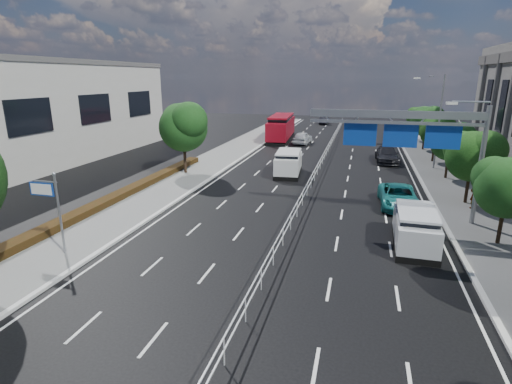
% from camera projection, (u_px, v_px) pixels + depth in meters
% --- Properties ---
extents(ground, '(160.00, 160.00, 0.00)m').
position_uv_depth(ground, '(265.00, 281.00, 17.79)').
color(ground, black).
rests_on(ground, ground).
extents(sidewalk_near, '(5.00, 140.00, 0.14)m').
position_uv_depth(sidewalk_near, '(49.00, 252.00, 20.58)').
color(sidewalk_near, slate).
rests_on(sidewalk_near, ground).
extents(kerb_near, '(0.25, 140.00, 0.15)m').
position_uv_depth(kerb_near, '(91.00, 257.00, 19.97)').
color(kerb_near, silver).
rests_on(kerb_near, ground).
extents(kerb_far, '(0.25, 140.00, 0.15)m').
position_uv_depth(kerb_far, '(489.00, 308.00, 15.57)').
color(kerb_far, silver).
rests_on(kerb_far, ground).
extents(median_fence, '(0.05, 85.00, 1.02)m').
position_uv_depth(median_fence, '(320.00, 165.00, 38.55)').
color(median_fence, silver).
rests_on(median_fence, ground).
extents(hedge_near, '(1.00, 36.00, 0.44)m').
position_uv_depth(hedge_near, '(82.00, 213.00, 25.58)').
color(hedge_near, black).
rests_on(hedge_near, sidewalk_near).
extents(toilet_sign, '(1.62, 0.18, 4.34)m').
position_uv_depth(toilet_sign, '(50.00, 199.00, 19.65)').
color(toilet_sign, gray).
rests_on(toilet_sign, ground).
extents(overhead_gantry, '(10.24, 0.38, 7.45)m').
position_uv_depth(overhead_gantry, '(414.00, 131.00, 23.93)').
color(overhead_gantry, gray).
rests_on(overhead_gantry, ground).
extents(streetlight_far, '(2.78, 2.40, 9.00)m').
position_uv_depth(streetlight_far, '(437.00, 116.00, 37.93)').
color(streetlight_far, gray).
rests_on(streetlight_far, ground).
extents(near_building, '(12.00, 38.00, 10.00)m').
position_uv_depth(near_building, '(20.00, 115.00, 40.46)').
color(near_building, '#BBB7A8').
rests_on(near_building, ground).
extents(near_tree_back, '(4.84, 4.51, 6.69)m').
position_uv_depth(near_tree_back, '(184.00, 124.00, 36.12)').
color(near_tree_back, black).
rests_on(near_tree_back, ground).
extents(far_tree_c, '(3.52, 3.28, 4.94)m').
position_uv_depth(far_tree_c, '(509.00, 184.00, 20.57)').
color(far_tree_c, black).
rests_on(far_tree_c, ground).
extents(far_tree_d, '(3.85, 3.59, 5.34)m').
position_uv_depth(far_tree_d, '(473.00, 153.00, 27.47)').
color(far_tree_d, black).
rests_on(far_tree_d, ground).
extents(far_tree_e, '(3.63, 3.38, 5.13)m').
position_uv_depth(far_tree_e, '(451.00, 139.00, 34.47)').
color(far_tree_e, black).
rests_on(far_tree_e, ground).
extents(far_tree_f, '(3.52, 3.28, 5.02)m').
position_uv_depth(far_tree_f, '(437.00, 130.00, 41.46)').
color(far_tree_f, black).
rests_on(far_tree_f, ground).
extents(far_tree_g, '(3.96, 3.69, 5.45)m').
position_uv_depth(far_tree_g, '(427.00, 120.00, 48.35)').
color(far_tree_g, black).
rests_on(far_tree_g, ground).
extents(far_tree_h, '(3.41, 3.18, 4.91)m').
position_uv_depth(far_tree_h, '(418.00, 117.00, 55.42)').
color(far_tree_h, black).
rests_on(far_tree_h, ground).
extents(white_minivan, '(2.62, 5.26, 2.21)m').
position_uv_depth(white_minivan, '(288.00, 163.00, 36.89)').
color(white_minivan, black).
rests_on(white_minivan, ground).
extents(red_bus, '(3.59, 11.92, 3.51)m').
position_uv_depth(red_bus, '(281.00, 127.00, 57.22)').
color(red_bus, black).
rests_on(red_bus, ground).
extents(near_car_silver, '(2.41, 5.03, 1.66)m').
position_uv_depth(near_car_silver, '(303.00, 138.00, 54.09)').
color(near_car_silver, '#B2B5BA').
rests_on(near_car_silver, ground).
extents(near_car_dark, '(1.58, 4.34, 1.42)m').
position_uv_depth(near_car_dark, '(324.00, 120.00, 76.88)').
color(near_car_dark, black).
rests_on(near_car_dark, ground).
extents(silver_minivan, '(2.19, 4.94, 2.03)m').
position_uv_depth(silver_minivan, '(415.00, 228.00, 21.22)').
color(silver_minivan, black).
rests_on(silver_minivan, ground).
extents(parked_car_teal, '(2.68, 5.44, 1.48)m').
position_uv_depth(parked_car_teal, '(398.00, 197.00, 27.77)').
color(parked_car_teal, '#1A7978').
rests_on(parked_car_teal, ground).
extents(parked_car_dark, '(2.43, 5.56, 1.59)m').
position_uv_depth(parked_car_dark, '(387.00, 155.00, 42.45)').
color(parked_car_dark, black).
rests_on(parked_car_dark, ground).
extents(pedestrian_a, '(0.85, 0.73, 1.96)m').
position_uv_depth(pedestrian_a, '(475.00, 194.00, 26.92)').
color(pedestrian_a, gray).
rests_on(pedestrian_a, sidewalk_far).
extents(pedestrian_b, '(1.20, 1.17, 1.95)m').
position_uv_depth(pedestrian_b, '(465.00, 162.00, 37.17)').
color(pedestrian_b, gray).
rests_on(pedestrian_b, sidewalk_far).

